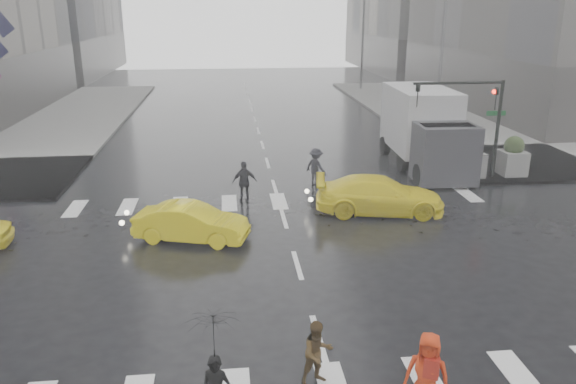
{
  "coord_description": "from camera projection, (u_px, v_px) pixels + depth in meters",
  "views": [
    {
      "loc": [
        -2.0,
        -15.43,
        7.43
      ],
      "look_at": [
        -0.07,
        2.0,
        1.7
      ],
      "focal_mm": 35.0,
      "sensor_mm": 36.0,
      "label": 1
    }
  ],
  "objects": [
    {
      "name": "ground",
      "position": [
        297.0,
        265.0,
        17.09
      ],
      "size": [
        120.0,
        120.0,
        0.0
      ],
      "primitive_type": "plane",
      "color": "black",
      "rests_on": "ground"
    },
    {
      "name": "sidewalk_ne",
      "position": [
        567.0,
        131.0,
        35.65
      ],
      "size": [
        35.0,
        35.0,
        0.15
      ],
      "primitive_type": "cube",
      "color": "slate",
      "rests_on": "ground"
    },
    {
      "name": "road_markings",
      "position": [
        297.0,
        265.0,
        17.09
      ],
      "size": [
        18.0,
        48.0,
        0.01
      ],
      "primitive_type": null,
      "color": "silver",
      "rests_on": "ground"
    },
    {
      "name": "traffic_signal_pole",
      "position": [
        478.0,
        110.0,
        24.6
      ],
      "size": [
        4.45,
        0.42,
        4.5
      ],
      "color": "black",
      "rests_on": "ground"
    },
    {
      "name": "street_lamp_near",
      "position": [
        439.0,
        52.0,
        33.7
      ],
      "size": [
        2.15,
        0.22,
        9.0
      ],
      "color": "#59595B",
      "rests_on": "ground"
    },
    {
      "name": "street_lamp_far",
      "position": [
        361.0,
        37.0,
        52.6
      ],
      "size": [
        2.15,
        0.22,
        9.0
      ],
      "color": "#59595B",
      "rests_on": "ground"
    },
    {
      "name": "planter_west",
      "position": [
        428.0,
        159.0,
        25.27
      ],
      "size": [
        1.1,
        1.1,
        1.8
      ],
      "color": "slate",
      "rests_on": "ground"
    },
    {
      "name": "planter_mid",
      "position": [
        471.0,
        158.0,
        25.48
      ],
      "size": [
        1.1,
        1.1,
        1.8
      ],
      "color": "slate",
      "rests_on": "ground"
    },
    {
      "name": "planter_east",
      "position": [
        513.0,
        157.0,
        25.69
      ],
      "size": [
        1.1,
        1.1,
        1.8
      ],
      "color": "slate",
      "rests_on": "ground"
    },
    {
      "name": "pedestrian_black",
      "position": [
        214.0,
        353.0,
        9.91
      ],
      "size": [
        1.18,
        1.2,
        2.43
      ],
      "rotation": [
        0.0,
        0.0,
        -0.27
      ],
      "color": "black",
      "rests_on": "ground"
    },
    {
      "name": "pedestrian_brown",
      "position": [
        318.0,
        353.0,
        11.51
      ],
      "size": [
        0.82,
        0.72,
        1.42
      ],
      "primitive_type": "imported",
      "rotation": [
        0.0,
        0.0,
        0.32
      ],
      "color": "#433118",
      "rests_on": "ground"
    },
    {
      "name": "pedestrian_orange",
      "position": [
        427.0,
        375.0,
        10.56
      ],
      "size": [
        1.01,
        0.88,
        1.73
      ],
      "rotation": [
        0.0,
        0.0,
        -0.48
      ],
      "color": "red",
      "rests_on": "ground"
    },
    {
      "name": "pedestrian_far_a",
      "position": [
        245.0,
        182.0,
        22.44
      ],
      "size": [
        1.05,
        0.72,
        1.68
      ],
      "primitive_type": "imported",
      "rotation": [
        0.0,
        0.0,
        3.27
      ],
      "color": "black",
      "rests_on": "ground"
    },
    {
      "name": "pedestrian_far_b",
      "position": [
        316.0,
        167.0,
        24.59
      ],
      "size": [
        1.16,
        1.21,
        1.67
      ],
      "primitive_type": "imported",
      "rotation": [
        0.0,
        0.0,
        2.28
      ],
      "color": "black",
      "rests_on": "ground"
    },
    {
      "name": "taxi_mid",
      "position": [
        191.0,
        223.0,
        18.75
      ],
      "size": [
        4.01,
        2.35,
        1.25
      ],
      "primitive_type": "imported",
      "rotation": [
        0.0,
        0.0,
        1.28
      ],
      "color": "#FFEA0D",
      "rests_on": "ground"
    },
    {
      "name": "taxi_rear",
      "position": [
        380.0,
        195.0,
        21.3
      ],
      "size": [
        4.54,
        2.63,
        1.41
      ],
      "primitive_type": "imported",
      "rotation": [
        0.0,
        0.0,
        1.41
      ],
      "color": "#FFEA0D",
      "rests_on": "ground"
    },
    {
      "name": "box_truck",
      "position": [
        426.0,
        128.0,
        26.87
      ],
      "size": [
        2.67,
        7.11,
        3.78
      ],
      "rotation": [
        0.0,
        0.0,
        -0.04
      ],
      "color": "#B8B8BA",
      "rests_on": "ground"
    }
  ]
}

